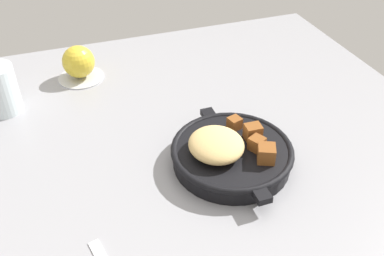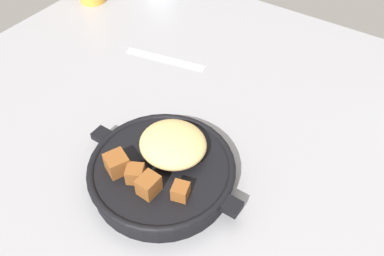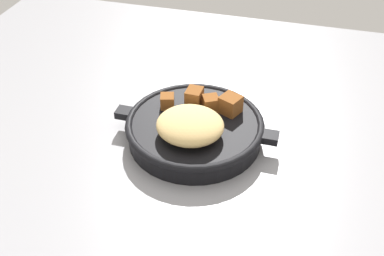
{
  "view_description": "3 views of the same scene",
  "coord_description": "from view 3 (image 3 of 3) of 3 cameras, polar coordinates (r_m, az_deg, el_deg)",
  "views": [
    {
      "loc": [
        -53.28,
        20.47,
        51.6
      ],
      "look_at": [
        1.26,
        1.26,
        7.62
      ],
      "focal_mm": 40.33,
      "sensor_mm": 36.0,
      "label": 1
    },
    {
      "loc": [
        22.18,
        -32.45,
        48.39
      ],
      "look_at": [
        0.35,
        0.19,
        7.48
      ],
      "focal_mm": 37.12,
      "sensor_mm": 36.0,
      "label": 2
    },
    {
      "loc": [
        -15.84,
        49.54,
        47.17
      ],
      "look_at": [
        -2.47,
        0.64,
        6.98
      ],
      "focal_mm": 43.53,
      "sensor_mm": 36.0,
      "label": 3
    }
  ],
  "objects": [
    {
      "name": "cast_iron_skillet",
      "position": [
        0.72,
        0.3,
        0.07
      ],
      "size": [
        25.86,
        21.58,
        6.92
      ],
      "color": "black",
      "rests_on": "ground_plane"
    },
    {
      "name": "ground_plane",
      "position": [
        0.71,
        -1.79,
        -4.54
      ],
      "size": [
        109.51,
        102.65,
        2.4
      ],
      "primitive_type": "cube",
      "color": "gray"
    }
  ]
}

